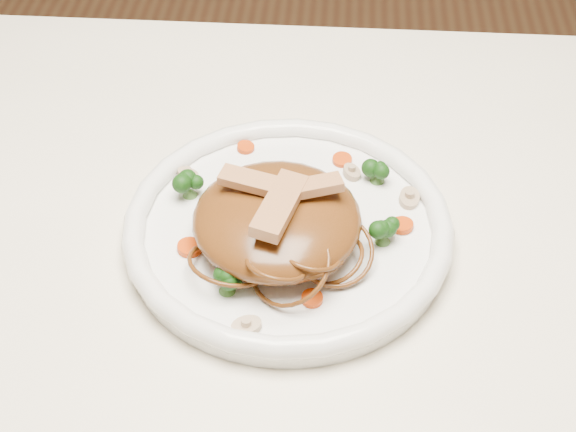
{
  "coord_description": "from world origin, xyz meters",
  "views": [
    {
      "loc": [
        0.04,
        -0.5,
        1.3
      ],
      "look_at": [
        0.01,
        0.04,
        0.78
      ],
      "focal_mm": 53.11,
      "sensor_mm": 36.0,
      "label": 1
    }
  ],
  "objects": [
    {
      "name": "table",
      "position": [
        0.0,
        0.0,
        0.65
      ],
      "size": [
        1.2,
        0.8,
        0.75
      ],
      "color": "white",
      "rests_on": "ground"
    },
    {
      "name": "plate",
      "position": [
        0.01,
        0.04,
        0.76
      ],
      "size": [
        0.34,
        0.34,
        0.02
      ],
      "primitive_type": "cylinder",
      "rotation": [
        0.0,
        0.0,
        0.18
      ],
      "color": "white",
      "rests_on": "table"
    },
    {
      "name": "noodle_mound",
      "position": [
        -0.0,
        0.02,
        0.79
      ],
      "size": [
        0.15,
        0.15,
        0.05
      ],
      "primitive_type": "ellipsoid",
      "rotation": [
        0.0,
        0.0,
        0.01
      ],
      "color": "#5F2E12",
      "rests_on": "plate"
    },
    {
      "name": "chicken_a",
      "position": [
        0.02,
        0.03,
        0.82
      ],
      "size": [
        0.06,
        0.04,
        0.01
      ],
      "primitive_type": "cube",
      "rotation": [
        0.0,
        0.0,
        0.31
      ],
      "color": "tan",
      "rests_on": "noodle_mound"
    },
    {
      "name": "chicken_b",
      "position": [
        -0.02,
        0.03,
        0.82
      ],
      "size": [
        0.06,
        0.03,
        0.01
      ],
      "primitive_type": "cube",
      "rotation": [
        0.0,
        0.0,
        2.85
      ],
      "color": "tan",
      "rests_on": "noodle_mound"
    },
    {
      "name": "chicken_c",
      "position": [
        0.0,
        0.0,
        0.82
      ],
      "size": [
        0.04,
        0.08,
        0.01
      ],
      "primitive_type": "cube",
      "rotation": [
        0.0,
        0.0,
        4.45
      ],
      "color": "tan",
      "rests_on": "noodle_mound"
    },
    {
      "name": "broccoli_0",
      "position": [
        0.09,
        0.11,
        0.78
      ],
      "size": [
        0.03,
        0.03,
        0.03
      ],
      "primitive_type": null,
      "rotation": [
        0.0,
        0.0,
        0.13
      ],
      "color": "#143B0C",
      "rests_on": "plate"
    },
    {
      "name": "broccoli_1",
      "position": [
        -0.09,
        0.07,
        0.78
      ],
      "size": [
        0.03,
        0.03,
        0.03
      ],
      "primitive_type": null,
      "rotation": [
        0.0,
        0.0,
        -0.14
      ],
      "color": "#143B0C",
      "rests_on": "plate"
    },
    {
      "name": "broccoli_2",
      "position": [
        -0.04,
        -0.04,
        0.78
      ],
      "size": [
        0.03,
        0.03,
        0.03
      ],
      "primitive_type": null,
      "rotation": [
        0.0,
        0.0,
        0.4
      ],
      "color": "#143B0C",
      "rests_on": "plate"
    },
    {
      "name": "broccoli_3",
      "position": [
        0.09,
        0.03,
        0.78
      ],
      "size": [
        0.03,
        0.03,
        0.03
      ],
      "primitive_type": null,
      "rotation": [
        0.0,
        0.0,
        0.16
      ],
      "color": "#143B0C",
      "rests_on": "plate"
    },
    {
      "name": "carrot_0",
      "position": [
        0.05,
        0.13,
        0.77
      ],
      "size": [
        0.02,
        0.02,
        0.0
      ],
      "primitive_type": "cylinder",
      "rotation": [
        0.0,
        0.0,
        -0.4
      ],
      "color": "#BB3006",
      "rests_on": "plate"
    },
    {
      "name": "carrot_1",
      "position": [
        -0.08,
        0.01,
        0.77
      ],
      "size": [
        0.03,
        0.03,
        0.0
      ],
      "primitive_type": "cylinder",
      "rotation": [
        0.0,
        0.0,
        0.15
      ],
      "color": "#BB3006",
      "rests_on": "plate"
    },
    {
      "name": "carrot_2",
      "position": [
        0.11,
        0.05,
        0.77
      ],
      "size": [
        0.03,
        0.03,
        0.0
      ],
      "primitive_type": "cylinder",
      "rotation": [
        0.0,
        0.0,
        -0.39
      ],
      "color": "#BB3006",
      "rests_on": "plate"
    },
    {
      "name": "carrot_3",
      "position": [
        -0.04,
        0.14,
        0.77
      ],
      "size": [
        0.02,
        0.02,
        0.0
      ],
      "primitive_type": "cylinder",
      "rotation": [
        0.0,
        0.0,
        0.17
      ],
      "color": "#BB3006",
      "rests_on": "plate"
    },
    {
      "name": "carrot_4",
      "position": [
        0.03,
        -0.05,
        0.77
      ],
      "size": [
        0.02,
        0.02,
        0.0
      ],
      "primitive_type": "cylinder",
      "rotation": [
        0.0,
        0.0,
        0.16
      ],
      "color": "#BB3006",
      "rests_on": "plate"
    },
    {
      "name": "mushroom_0",
      "position": [
        -0.02,
        -0.08,
        0.77
      ],
      "size": [
        0.03,
        0.03,
        0.01
      ],
      "primitive_type": "cylinder",
      "rotation": [
        0.0,
        0.0,
        0.38
      ],
      "color": "#C4AC93",
      "rests_on": "plate"
    },
    {
      "name": "mushroom_1",
      "position": [
        0.12,
        0.08,
        0.77
      ],
      "size": [
        0.03,
        0.03,
        0.01
      ],
      "primitive_type": "cylinder",
      "rotation": [
        0.0,
        0.0,
        1.47
      ],
      "color": "#C4AC93",
      "rests_on": "plate"
    },
    {
      "name": "mushroom_2",
      "position": [
        -0.09,
        0.1,
        0.77
      ],
      "size": [
        0.03,
        0.03,
        0.01
      ],
      "primitive_type": "cylinder",
      "rotation": [
        0.0,
        0.0,
        -0.57
      ],
      "color": "#C4AC93",
      "rests_on": "plate"
    },
    {
      "name": "mushroom_3",
      "position": [
        0.06,
        0.11,
        0.77
      ],
      "size": [
        0.03,
        0.03,
        0.01
      ],
      "primitive_type": "cylinder",
      "rotation": [
        0.0,
        0.0,
        1.99
      ],
      "color": "#C4AC93",
      "rests_on": "plate"
    }
  ]
}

